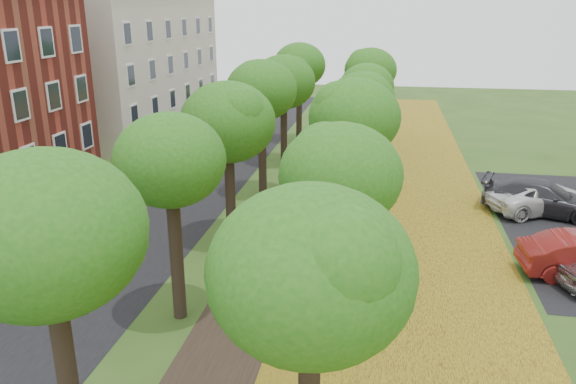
% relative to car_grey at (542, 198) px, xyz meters
% --- Properties ---
extents(street_asphalt, '(8.00, 70.00, 0.01)m').
position_rel_car_grey_xyz_m(street_asphalt, '(-18.50, -2.47, -0.76)').
color(street_asphalt, black).
rests_on(street_asphalt, ground).
extents(footpath, '(3.20, 70.00, 0.01)m').
position_rel_car_grey_xyz_m(footpath, '(-11.00, -2.47, -0.76)').
color(footpath, black).
rests_on(footpath, ground).
extents(leaf_verge, '(7.50, 70.00, 0.01)m').
position_rel_car_grey_xyz_m(leaf_verge, '(-6.00, -2.47, -0.76)').
color(leaf_verge, gold).
rests_on(leaf_verge, ground).
extents(tree_row_west, '(3.42, 33.42, 6.36)m').
position_rel_car_grey_xyz_m(tree_row_west, '(-13.20, -2.47, 4.09)').
color(tree_row_west, black).
rests_on(tree_row_west, ground).
extents(tree_row_east, '(3.42, 33.42, 6.36)m').
position_rel_car_grey_xyz_m(tree_row_east, '(-8.40, -2.47, 4.09)').
color(tree_row_east, black).
rests_on(tree_row_east, ground).
extents(building_cream, '(10.30, 20.30, 10.40)m').
position_rel_car_grey_xyz_m(building_cream, '(-28.00, 15.53, 4.45)').
color(building_cream, beige).
rests_on(building_cream, ground).
extents(car_grey, '(5.65, 3.60, 1.52)m').
position_rel_car_grey_xyz_m(car_grey, '(0.00, 0.00, 0.00)').
color(car_grey, '#303035').
rests_on(car_grey, ground).
extents(car_white, '(5.52, 4.21, 1.39)m').
position_rel_car_grey_xyz_m(car_white, '(0.00, 0.27, -0.07)').
color(car_white, silver).
rests_on(car_white, ground).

